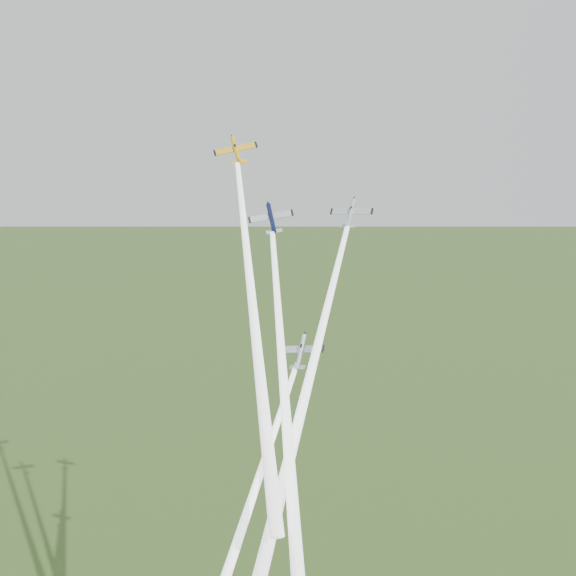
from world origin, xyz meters
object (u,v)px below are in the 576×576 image
object	(u,v)px
plane_navy	(271,218)
plane_silver_right	(351,213)
plane_silver_low	(301,352)
plane_yellow	(236,150)

from	to	relation	value
plane_navy	plane_silver_right	bearing A→B (deg)	5.49
plane_silver_right	plane_silver_low	xyz separation A→B (m)	(-7.97, -15.65, -22.15)
plane_silver_right	plane_silver_low	size ratio (longest dim) A/B	0.98
plane_navy	plane_yellow	bearing A→B (deg)	123.23
plane_silver_right	plane_silver_low	world-z (taller)	plane_silver_right
plane_silver_low	plane_navy	bearing A→B (deg)	140.26
plane_yellow	plane_silver_right	world-z (taller)	plane_yellow
plane_silver_right	plane_silver_low	distance (m)	28.27
plane_silver_low	plane_silver_right	bearing A→B (deg)	84.22
plane_yellow	plane_navy	size ratio (longest dim) A/B	1.02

